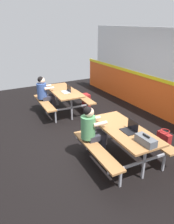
# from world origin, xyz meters

# --- Properties ---
(ground_plane) EXTENTS (10.00, 10.00, 0.02)m
(ground_plane) POSITION_xyz_m (0.00, 0.00, -0.01)
(ground_plane) COLOR black
(accent_backdrop) EXTENTS (8.00, 0.14, 2.60)m
(accent_backdrop) POSITION_xyz_m (0.00, 2.70, 1.25)
(accent_backdrop) COLOR #E55119
(accent_backdrop) RESTS_ON ground
(picnic_table_left) EXTENTS (1.75, 1.63, 0.74)m
(picnic_table_left) POSITION_xyz_m (-1.52, 0.24, 0.57)
(picnic_table_left) COLOR #9E6B3D
(picnic_table_left) RESTS_ON ground
(picnic_table_right) EXTENTS (1.75, 1.63, 0.74)m
(picnic_table_right) POSITION_xyz_m (1.52, 0.28, 0.57)
(picnic_table_right) COLOR #9E6B3D
(picnic_table_right) RESTS_ON ground
(student_nearer) EXTENTS (0.38, 0.53, 1.21)m
(student_nearer) POSITION_xyz_m (-1.74, -0.30, 0.71)
(student_nearer) COLOR #2D2D38
(student_nearer) RESTS_ON ground
(student_further) EXTENTS (0.38, 0.53, 1.21)m
(student_further) POSITION_xyz_m (1.13, -0.26, 0.71)
(student_further) COLOR #2D2D38
(student_further) RESTS_ON ground
(laptop_silver) EXTENTS (0.33, 0.24, 0.22)m
(laptop_silver) POSITION_xyz_m (-1.29, 0.27, 0.79)
(laptop_silver) COLOR silver
(laptop_silver) RESTS_ON picnic_table_left
(laptop_dark) EXTENTS (0.33, 0.24, 0.22)m
(laptop_dark) POSITION_xyz_m (1.66, 0.31, 0.79)
(laptop_dark) COLOR black
(laptop_dark) RESTS_ON picnic_table_right
(toolbox_grey) EXTENTS (0.40, 0.18, 0.18)m
(toolbox_grey) POSITION_xyz_m (2.16, 0.25, 0.81)
(toolbox_grey) COLOR #595B60
(toolbox_grey) RESTS_ON picnic_table_right
(backpack_dark) EXTENTS (0.30, 0.22, 0.44)m
(backpack_dark) POSITION_xyz_m (-1.62, 1.14, 0.22)
(backpack_dark) COLOR maroon
(backpack_dark) RESTS_ON ground
(tote_bag_bright) EXTENTS (0.34, 0.21, 0.43)m
(tote_bag_bright) POSITION_xyz_m (1.58, 1.45, 0.19)
(tote_bag_bright) COLOR maroon
(tote_bag_bright) RESTS_ON ground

